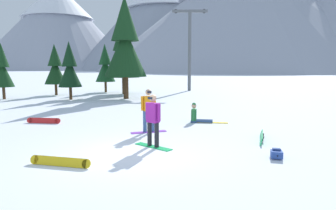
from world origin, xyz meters
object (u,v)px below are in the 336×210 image
Objects in this scene: pine_tree_tall at (123,53)px; pine_tree_young at (125,43)px; snowboarder_foreground at (153,119)px; pine_tree_short at (2,69)px; backpack_blue at (277,154)px; pine_tree_twin at (55,67)px; loose_snowboard_near_left at (44,120)px; pine_tree_slender at (105,66)px; snowboarder_midground at (149,109)px; ski_lift_tower at (190,43)px; pine_tree_leaning at (70,68)px; loose_snowboard_near_right at (262,137)px; loose_snowboard_far_spare at (60,161)px; snowboarder_background at (198,116)px.

pine_tree_young reaches higher than pine_tree_tall.
snowboarder_foreground is 19.70m from pine_tree_short.
backpack_blue is 0.12× the size of pine_tree_twin.
loose_snowboard_near_left is 0.34× the size of pine_tree_slender.
snowboarder_midground is 0.21× the size of pine_tree_young.
snowboarder_midground is 17.87m from pine_tree_short.
pine_tree_young reaches higher than pine_tree_short.
backpack_blue is 25.15m from ski_lift_tower.
pine_tree_twin is at bearing 156.98° from pine_tree_young.
pine_tree_leaning is (-4.43, -0.69, -2.01)m from pine_tree_young.
loose_snowboard_near_right is 6.93m from loose_snowboard_far_spare.
pine_tree_tall is (-1.67, 21.42, 3.89)m from loose_snowboard_far_spare.
snowboarder_background is (2.19, 2.21, -0.62)m from snowboarder_midground.
pine_tree_tall is at bearing 102.30° from snowboarder_midground.
pine_tree_young is (-3.21, 15.07, 3.63)m from snowboarder_foreground.
snowboarder_midground is 13.63m from pine_tree_young.
snowboarder_background is at bearing -46.24° from pine_tree_leaning.
snowboarder_background is 18.37m from pine_tree_twin.
snowboarder_background is 13.92m from pine_tree_leaning.
loose_snowboard_near_right is at bearing -63.28° from pine_tree_young.
snowboarder_foreground is at bearing -78.18° from pine_tree_tall.
snowboarder_background is at bearing 67.27° from snowboarder_foreground.
pine_tree_young is at bearing -23.02° from pine_tree_twin.
snowboarder_midground is 20.18m from pine_tree_slender.
pine_tree_short reaches higher than loose_snowboard_far_spare.
pine_tree_short is (-17.11, 13.58, 2.37)m from loose_snowboard_near_right.
pine_tree_slender is (-8.19, 16.97, 2.41)m from snowboarder_background.
snowboarder_background is 7.35m from loose_snowboard_near_left.
pine_tree_tall reaches higher than loose_snowboard_near_left.
pine_tree_slender reaches higher than pine_tree_twin.
snowboarder_midground is 0.38× the size of pine_tree_leaning.
pine_tree_leaning is at bearing 126.13° from backpack_blue.
snowboarder_midground is 0.37× the size of pine_tree_twin.
loose_snowboard_near_left is 3.06× the size of backpack_blue.
pine_tree_twin is at bearing 131.70° from snowboarder_background.
snowboarder_background is 16.58m from pine_tree_tall.
pine_tree_leaning reaches higher than loose_snowboard_near_right.
loose_snowboard_near_right is at bearing 84.86° from backpack_blue.
ski_lift_tower is at bearing 22.74° from pine_tree_twin.
snowboarder_foreground is at bearing -60.40° from pine_tree_twin.
pine_tree_leaning is (-3.56, -5.11, -1.45)m from pine_tree_tall.
snowboarder_midground is 5.55m from loose_snowboard_near_left.
snowboarder_midground reaches higher than snowboarder_background.
snowboarder_midground is 0.39× the size of pine_tree_short.
snowboarder_midground reaches higher than loose_snowboard_near_left.
ski_lift_tower is at bearing 87.87° from snowboarder_background.
pine_tree_leaning is (-11.54, 13.43, 2.43)m from loose_snowboard_near_right.
pine_tree_young reaches higher than loose_snowboard_near_left.
pine_tree_leaning is 0.53× the size of ski_lift_tower.
pine_tree_young reaches higher than loose_snowboard_near_right.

